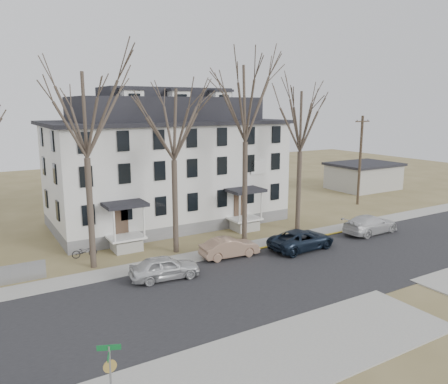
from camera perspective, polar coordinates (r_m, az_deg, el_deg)
ground at (r=27.48m, az=12.44°, el=-11.62°), size 120.00×120.00×0.00m
main_road at (r=28.85m, az=9.68°, el=-10.39°), size 120.00×10.00×0.04m
far_sidewalk at (r=33.33m, az=2.94°, el=-7.23°), size 120.00×2.00×0.08m
near_sidewalk_left at (r=19.49m, az=4.72°, el=-21.61°), size 20.00×5.00×0.08m
yellow_curb at (r=35.58m, az=10.51°, el=-6.20°), size 14.00×0.25×0.06m
boarding_house at (r=39.76m, az=-7.42°, el=3.68°), size 20.80×12.36×12.05m
distant_building at (r=58.69m, az=17.74°, el=2.02°), size 8.50×6.50×3.35m
tree_far_left at (r=28.81m, az=-17.81°, el=10.30°), size 8.40×8.40×13.72m
tree_mid_left at (r=30.76m, az=-6.66°, el=9.40°), size 7.80×7.80×12.74m
tree_center at (r=33.67m, az=2.85°, el=12.14°), size 9.00×9.00×14.70m
tree_mid_right at (r=37.00m, az=10.03°, el=9.61°), size 7.80×7.80×12.74m
utility_pole_far at (r=48.75m, az=17.36°, el=4.09°), size 2.00×0.28×9.50m
car_silver at (r=27.49m, az=-7.75°, el=-9.80°), size 4.48×2.24×1.47m
car_tan at (r=30.98m, az=0.73°, el=-7.31°), size 4.31×1.78×1.39m
car_navy at (r=33.10m, az=10.10°, el=-6.19°), size 5.41×2.74×1.47m
car_white at (r=38.53m, az=18.58°, el=-4.07°), size 5.35×2.35×1.53m
bicycle_left at (r=32.46m, az=-17.77°, el=-7.44°), size 1.76×0.72×0.90m
street_sign at (r=16.23m, az=-14.64°, el=-21.70°), size 0.79×0.79×2.79m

